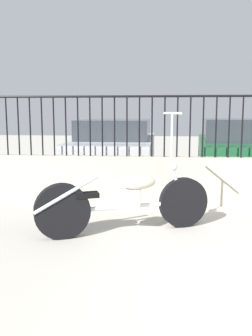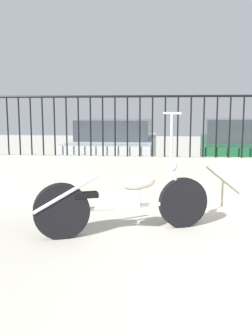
{
  "view_description": "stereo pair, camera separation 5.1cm",
  "coord_description": "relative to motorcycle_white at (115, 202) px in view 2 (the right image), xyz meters",
  "views": [
    {
      "loc": [
        -1.61,
        -2.92,
        1.5
      ],
      "look_at": [
        -2.16,
        2.34,
        0.7
      ],
      "focal_mm": 40.0,
      "sensor_mm": 36.0,
      "label": 1
    },
    {
      "loc": [
        -1.56,
        -2.92,
        1.5
      ],
      "look_at": [
        -2.16,
        2.34,
        0.7
      ],
      "focal_mm": 40.0,
      "sensor_mm": 36.0,
      "label": 2
    }
  ],
  "objects": [
    {
      "name": "car_green",
      "position": [
        2.31,
        4.2,
        0.29
      ],
      "size": [
        2.12,
        4.05,
        1.34
      ],
      "rotation": [
        0.0,
        0.0,
        1.5
      ],
      "color": "black",
      "rests_on": "ground_plane"
    },
    {
      "name": "car_silver",
      "position": [
        -0.55,
        4.27,
        0.28
      ],
      "size": [
        1.75,
        4.37,
        1.32
      ],
      "rotation": [
        0.0,
        0.0,
        1.58
      ],
      "color": "black",
      "rests_on": "ground_plane"
    },
    {
      "name": "motorcycle_white",
      "position": [
        0.0,
        0.0,
        0.0
      ],
      "size": [
        2.13,
        0.98,
        1.5
      ],
      "rotation": [
        0.0,
        0.0,
        0.39
      ],
      "color": "black",
      "rests_on": "ground_plane"
    }
  ]
}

